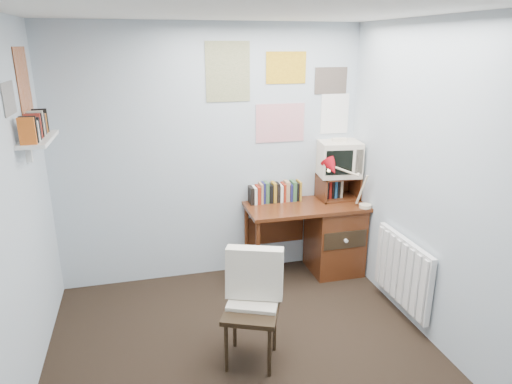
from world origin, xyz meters
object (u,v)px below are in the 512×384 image
at_px(desk_lamp, 367,186).
at_px(tv_riser, 338,187).
at_px(desk, 329,235).
at_px(radiator, 403,271).
at_px(wall_shelf, 38,139).
at_px(crt_tv, 338,157).
at_px(desk_chair, 251,312).

xyz_separation_m(desk_lamp, tv_riser, (-0.15, 0.33, -0.09)).
distance_m(desk, radiator, 0.97).
bearing_deg(tv_riser, desk, -137.04).
relative_size(desk_lamp, wall_shelf, 0.70).
bearing_deg(desk_lamp, desk, 152.20).
height_order(tv_riser, crt_tv, crt_tv).
bearing_deg(wall_shelf, tv_riser, 10.32).
distance_m(desk_chair, radiator, 1.46).
relative_size(crt_tv, radiator, 0.51).
bearing_deg(crt_tv, desk, -124.26).
distance_m(desk_lamp, wall_shelf, 2.92).
relative_size(desk, desk_chair, 1.43).
xyz_separation_m(desk_lamp, crt_tv, (-0.15, 0.35, 0.23)).
bearing_deg(desk_chair, tv_riser, 70.17).
relative_size(desk_chair, wall_shelf, 1.35).
relative_size(radiator, wall_shelf, 1.29).
bearing_deg(wall_shelf, desk, 8.40).
relative_size(desk_lamp, tv_riser, 1.09).
xyz_separation_m(tv_riser, wall_shelf, (-2.69, -0.49, 0.74)).
distance_m(desk_lamp, tv_riser, 0.37).
bearing_deg(crt_tv, wall_shelf, -162.13).
distance_m(desk, wall_shelf, 2.87).
distance_m(desk_chair, wall_shelf, 2.05).
bearing_deg(desk_chair, desk_lamp, 58.95).
distance_m(desk, tv_riser, 0.51).
distance_m(desk_chair, tv_riser, 1.89).
xyz_separation_m(desk_lamp, radiator, (0.02, -0.71, -0.56)).
bearing_deg(desk, desk_chair, -133.16).
distance_m(desk_lamp, crt_tv, 0.44).
xyz_separation_m(desk_chair, desk_lamp, (1.41, 1.00, 0.56)).
bearing_deg(tv_riser, desk_chair, -133.50).
bearing_deg(desk_chair, wall_shelf, 173.37).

